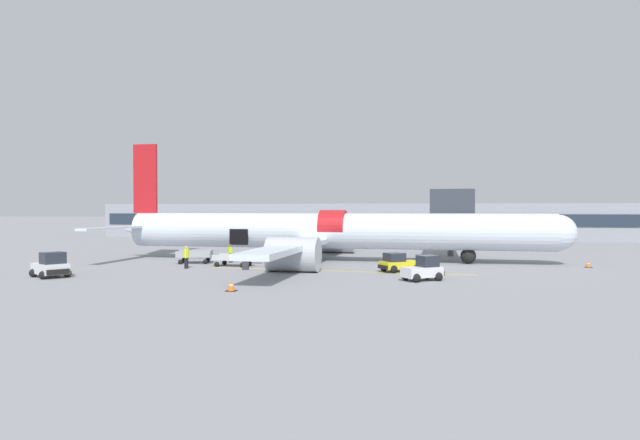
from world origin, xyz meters
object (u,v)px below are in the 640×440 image
(suitcase_on_tarmac_upright, at_px, (246,265))
(baggage_tug_mid, at_px, (423,270))
(ground_crew_loader_a, at_px, (230,253))
(baggage_cart_queued, at_px, (195,257))
(baggage_tug_lead, at_px, (51,267))
(ground_crew_loader_b, at_px, (288,256))
(airplane, at_px, (326,233))
(baggage_cart_loading, at_px, (235,260))
(baggage_tug_rear, at_px, (399,263))
(ground_crew_driver, at_px, (186,257))

(suitcase_on_tarmac_upright, bearing_deg, baggage_tug_mid, -15.90)
(baggage_tug_mid, bearing_deg, ground_crew_loader_a, 151.48)
(baggage_cart_queued, distance_m, ground_crew_loader_a, 2.96)
(baggage_tug_lead, bearing_deg, ground_crew_loader_b, 35.17)
(baggage_tug_lead, relative_size, ground_crew_loader_a, 1.93)
(airplane, relative_size, ground_crew_loader_a, 25.84)
(baggage_tug_mid, height_order, suitcase_on_tarmac_upright, baggage_tug_mid)
(baggage_cart_loading, relative_size, ground_crew_loader_b, 2.40)
(baggage_tug_rear, bearing_deg, baggage_cart_loading, 174.68)
(baggage_cart_loading, xyz_separation_m, ground_crew_loader_b, (4.27, 0.25, 0.36))
(suitcase_on_tarmac_upright, bearing_deg, baggage_cart_queued, 145.67)
(baggage_tug_lead, xyz_separation_m, baggage_cart_queued, (5.28, 11.21, -0.17))
(ground_crew_loader_a, bearing_deg, ground_crew_driver, -107.04)
(airplane, xyz_separation_m, baggage_cart_queued, (-10.46, -4.34, -1.95))
(airplane, bearing_deg, baggage_cart_loading, -135.67)
(baggage_tug_lead, relative_size, baggage_tug_rear, 0.95)
(baggage_cart_loading, height_order, baggage_cart_queued, baggage_cart_loading)
(baggage_tug_lead, distance_m, baggage_cart_loading, 13.43)
(airplane, bearing_deg, baggage_tug_lead, -135.36)
(baggage_cart_queued, xyz_separation_m, ground_crew_driver, (1.13, -4.08, 0.37))
(baggage_tug_lead, bearing_deg, baggage_tug_rear, 20.09)
(suitcase_on_tarmac_upright, bearing_deg, baggage_tug_lead, -147.35)
(baggage_tug_rear, height_order, baggage_cart_loading, baggage_tug_rear)
(ground_crew_loader_a, distance_m, suitcase_on_tarmac_upright, 6.09)
(ground_crew_loader_b, height_order, suitcase_on_tarmac_upright, ground_crew_loader_b)
(baggage_tug_rear, bearing_deg, suitcase_on_tarmac_upright, -174.58)
(baggage_cart_queued, relative_size, ground_crew_driver, 2.24)
(baggage_tug_rear, xyz_separation_m, ground_crew_driver, (-16.15, -1.13, 0.32))
(ground_crew_loader_a, bearing_deg, baggage_cart_loading, -62.34)
(baggage_tug_rear, height_order, suitcase_on_tarmac_upright, baggage_tug_rear)
(baggage_tug_mid, xyz_separation_m, ground_crew_loader_a, (-16.47, 8.95, 0.16))
(ground_crew_loader_a, height_order, ground_crew_driver, ground_crew_driver)
(baggage_tug_lead, relative_size, baggage_cart_queued, 0.77)
(baggage_tug_rear, distance_m, ground_crew_driver, 16.19)
(suitcase_on_tarmac_upright, bearing_deg, baggage_tug_rear, 5.42)
(airplane, bearing_deg, ground_crew_loader_a, -157.48)
(baggage_tug_lead, distance_m, ground_crew_driver, 9.59)
(baggage_tug_mid, height_order, ground_crew_loader_a, baggage_tug_mid)
(airplane, height_order, baggage_tug_mid, airplane)
(baggage_cart_queued, bearing_deg, suitcase_on_tarmac_upright, -34.33)
(baggage_tug_lead, height_order, baggage_tug_rear, baggage_tug_lead)
(baggage_tug_mid, height_order, baggage_tug_rear, baggage_tug_mid)
(ground_crew_loader_b, bearing_deg, baggage_tug_lead, -144.83)
(baggage_tug_mid, bearing_deg, baggage_cart_queued, 157.84)
(baggage_tug_rear, relative_size, ground_crew_loader_b, 1.88)
(baggage_cart_queued, height_order, ground_crew_loader_a, ground_crew_loader_a)
(baggage_tug_mid, distance_m, baggage_cart_queued, 20.73)
(baggage_cart_loading, xyz_separation_m, ground_crew_loader_a, (-1.51, 2.87, 0.30))
(baggage_tug_lead, relative_size, ground_crew_loader_b, 1.79)
(baggage_tug_lead, height_order, baggage_cart_loading, baggage_tug_lead)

